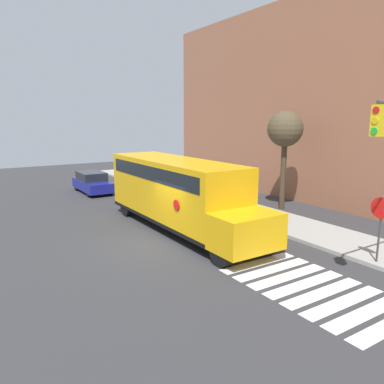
# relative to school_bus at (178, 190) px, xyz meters

# --- Properties ---
(ground_plane) EXTENTS (60.00, 60.00, 0.00)m
(ground_plane) POSITION_rel_school_bus_xyz_m (1.47, -1.74, -1.86)
(ground_plane) COLOR #333335
(sidewalk_strip) EXTENTS (44.00, 3.00, 0.15)m
(sidewalk_strip) POSITION_rel_school_bus_xyz_m (1.47, 4.76, -1.78)
(sidewalk_strip) COLOR #9E9E99
(sidewalk_strip) RESTS_ON ground
(building_backdrop) EXTENTS (32.00, 4.00, 12.26)m
(building_backdrop) POSITION_rel_school_bus_xyz_m (1.47, 11.26, 4.27)
(building_backdrop) COLOR #935B42
(building_backdrop) RESTS_ON ground
(crosswalk_stripes) EXTENTS (5.40, 3.20, 0.01)m
(crosswalk_stripes) POSITION_rel_school_bus_xyz_m (7.72, 0.26, -1.85)
(crosswalk_stripes) COLOR white
(crosswalk_stripes) RESTS_ON ground
(school_bus) EXTENTS (10.42, 2.57, 3.25)m
(school_bus) POSITION_rel_school_bus_xyz_m (0.00, 0.00, 0.00)
(school_bus) COLOR #EAA80F
(school_bus) RESTS_ON ground
(parked_car) EXTENTS (4.19, 1.74, 1.43)m
(parked_car) POSITION_rel_school_bus_xyz_m (-10.86, -0.53, -1.15)
(parked_car) COLOR navy
(parked_car) RESTS_ON ground
(stop_sign) EXTENTS (0.74, 0.10, 2.47)m
(stop_sign) POSITION_rel_school_bus_xyz_m (7.71, 3.56, -0.20)
(stop_sign) COLOR #38383A
(stop_sign) RESTS_ON ground
(tree_near_sidewalk) EXTENTS (1.98, 1.98, 5.54)m
(tree_near_sidewalk) POSITION_rel_school_bus_xyz_m (-0.22, 7.10, 2.56)
(tree_near_sidewalk) COLOR #423323
(tree_near_sidewalk) RESTS_ON ground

